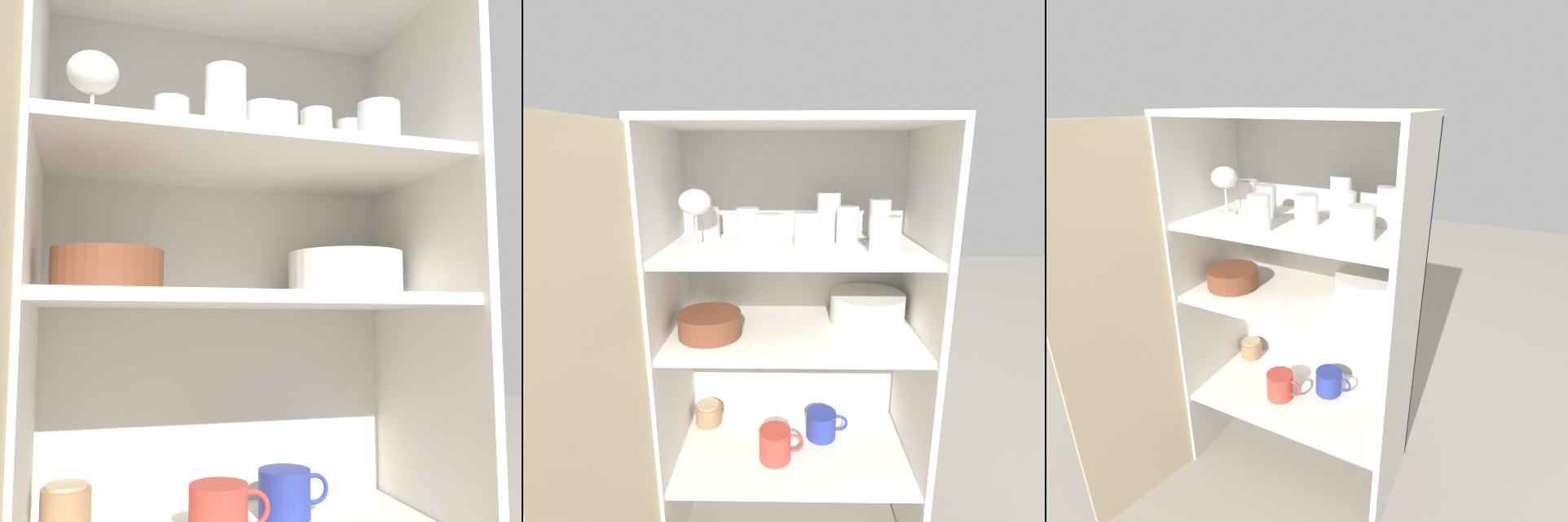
{
  "view_description": "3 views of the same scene",
  "coord_description": "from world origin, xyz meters",
  "views": [
    {
      "loc": [
        -0.28,
        -0.85,
        0.66
      ],
      "look_at": [
        0.03,
        0.18,
        0.77
      ],
      "focal_mm": 42.0,
      "sensor_mm": 36.0,
      "label": 1
    },
    {
      "loc": [
        -0.01,
        -0.92,
        1.21
      ],
      "look_at": [
        -0.03,
        0.22,
        0.91
      ],
      "focal_mm": 28.0,
      "sensor_mm": 36.0,
      "label": 2
    },
    {
      "loc": [
        0.58,
        -0.9,
        1.32
      ],
      "look_at": [
        0.01,
        0.24,
        0.82
      ],
      "focal_mm": 28.0,
      "sensor_mm": 36.0,
      "label": 3
    }
  ],
  "objects": [
    {
      "name": "tumbler_glass_7",
      "position": [
        -0.13,
        0.22,
        1.01
      ],
      "size": [
        0.07,
        0.07,
        0.1
      ],
      "color": "white",
      "rests_on": "shelf_board_upper"
    },
    {
      "name": "tumbler_glass_3",
      "position": [
        -0.27,
        0.31,
        1.01
      ],
      "size": [
        0.08,
        0.08,
        0.09
      ],
      "color": "silver",
      "rests_on": "shelf_board_upper"
    },
    {
      "name": "coffee_mug_extra_1",
      "position": [
        -0.05,
        0.15,
        0.35
      ],
      "size": [
        0.14,
        0.1,
        0.1
      ],
      "color": "#BC3D33",
      "rests_on": "shelf_board_lower"
    },
    {
      "name": "tumbler_glass_4",
      "position": [
        0.15,
        0.21,
        1.02
      ],
      "size": [
        0.06,
        0.06,
        0.11
      ],
      "color": "silver",
      "rests_on": "shelf_board_upper"
    },
    {
      "name": "plate_stack_white",
      "position": [
        0.23,
        0.26,
        0.76
      ],
      "size": [
        0.23,
        0.23,
        0.09
      ],
      "color": "white",
      "rests_on": "shelf_board_middle"
    },
    {
      "name": "cupboard_side_right",
      "position": [
        0.36,
        0.19,
        0.64
      ],
      "size": [
        0.02,
        0.42,
        1.28
      ],
      "primitive_type": "cube",
      "color": "white",
      "rests_on": "ground_plane"
    },
    {
      "name": "tumbler_glass_5",
      "position": [
        0.1,
        0.29,
        1.03
      ],
      "size": [
        0.07,
        0.07,
        0.14
      ],
      "color": "white",
      "rests_on": "shelf_board_upper"
    },
    {
      "name": "cupboard_back_panel",
      "position": [
        0.0,
        0.39,
        0.64
      ],
      "size": [
        0.75,
        0.02,
        1.28
      ],
      "primitive_type": "cube",
      "color": "silver",
      "rests_on": "ground_plane"
    },
    {
      "name": "tumbler_glass_6",
      "position": [
        0.23,
        0.12,
        1.01
      ],
      "size": [
        0.08,
        0.08,
        0.1
      ],
      "color": "white",
      "rests_on": "shelf_board_upper"
    },
    {
      "name": "coffee_mug_primary",
      "position": [
        0.1,
        0.25,
        0.35
      ],
      "size": [
        0.14,
        0.1,
        0.09
      ],
      "color": "#283893",
      "rests_on": "shelf_board_lower"
    },
    {
      "name": "shelf_board_middle",
      "position": [
        0.0,
        0.19,
        0.7
      ],
      "size": [
        0.71,
        0.38,
        0.02
      ],
      "primitive_type": "cube",
      "color": "silver"
    },
    {
      "name": "storage_jar",
      "position": [
        -0.29,
        0.31,
        0.34
      ],
      "size": [
        0.09,
        0.09,
        0.07
      ],
      "color": "#99704C",
      "rests_on": "shelf_board_lower"
    },
    {
      "name": "tumbler_glass_2",
      "position": [
        -0.07,
        0.07,
        1.02
      ],
      "size": [
        0.07,
        0.07,
        0.11
      ],
      "color": "white",
      "rests_on": "shelf_board_upper"
    },
    {
      "name": "mixing_bowl_large",
      "position": [
        -0.24,
        0.15,
        0.75
      ],
      "size": [
        0.18,
        0.18,
        0.07
      ],
      "color": "brown",
      "rests_on": "shelf_board_middle"
    },
    {
      "name": "wine_glass_0",
      "position": [
        -0.27,
        0.19,
        1.08
      ],
      "size": [
        0.09,
        0.09,
        0.16
      ],
      "color": "white",
      "rests_on": "shelf_board_upper"
    },
    {
      "name": "tumbler_glass_0",
      "position": [
        0.25,
        0.29,
        1.02
      ],
      "size": [
        0.06,
        0.06,
        0.12
      ],
      "color": "silver",
      "rests_on": "shelf_board_upper"
    },
    {
      "name": "tumbler_glass_1",
      "position": [
        0.03,
        0.18,
        1.01
      ],
      "size": [
        0.07,
        0.07,
        0.1
      ],
      "color": "white",
      "rests_on": "shelf_board_upper"
    },
    {
      "name": "shelf_board_upper",
      "position": [
        0.0,
        0.19,
        0.95
      ],
      "size": [
        0.71,
        0.38,
        0.02
      ],
      "primitive_type": "cube",
      "color": "silver"
    },
    {
      "name": "cupboard_side_left",
      "position": [
        -0.36,
        0.19,
        0.64
      ],
      "size": [
        0.02,
        0.42,
        1.28
      ],
      "primitive_type": "cube",
      "color": "white",
      "rests_on": "ground_plane"
    }
  ]
}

